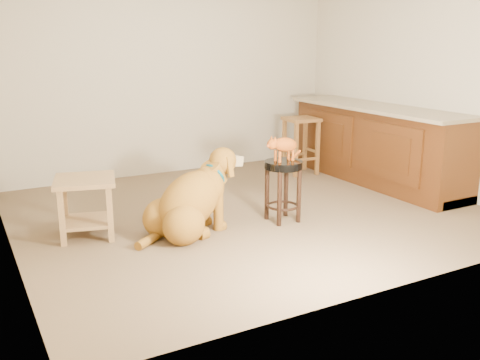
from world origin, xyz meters
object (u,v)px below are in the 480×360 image
wood_stool (301,145)px  side_table (86,198)px  tabby_kitten (283,146)px  golden_retriever (191,202)px  padded_stool (283,179)px

wood_stool → side_table: wood_stool is taller
tabby_kitten → wood_stool: bearing=49.6°
side_table → golden_retriever: golden_retriever is taller
side_table → padded_stool: bearing=-15.2°
golden_retriever → tabby_kitten: tabby_kitten is taller
golden_retriever → tabby_kitten: 1.02m
padded_stool → side_table: padded_stool is taller
padded_stool → tabby_kitten: tabby_kitten is taller
wood_stool → padded_stool: bearing=-129.7°
side_table → golden_retriever: bearing=-24.9°
wood_stool → tabby_kitten: tabby_kitten is taller
side_table → tabby_kitten: size_ratio=1.42×
padded_stool → golden_retriever: size_ratio=0.49×
golden_retriever → padded_stool: bearing=-22.4°
wood_stool → side_table: size_ratio=1.17×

